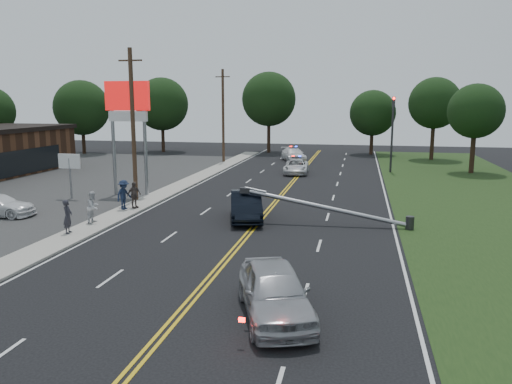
% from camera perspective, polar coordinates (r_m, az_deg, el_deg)
% --- Properties ---
extents(ground, '(120.00, 120.00, 0.00)m').
position_cam_1_polar(ground, '(20.38, -4.26, -8.67)').
color(ground, black).
rests_on(ground, ground).
extents(sidewalk, '(1.80, 70.00, 0.12)m').
position_cam_1_polar(sidewalk, '(32.34, -13.74, -1.69)').
color(sidewalk, '#A29D92').
rests_on(sidewalk, ground).
extents(grass_verge, '(12.00, 80.00, 0.01)m').
position_cam_1_polar(grass_verge, '(30.36, 27.00, -3.41)').
color(grass_verge, '#1D3314').
rests_on(grass_verge, ground).
extents(centerline_yellow, '(0.36, 80.00, 0.00)m').
position_cam_1_polar(centerline_yellow, '(29.75, 1.05, -2.52)').
color(centerline_yellow, gold).
rests_on(centerline_yellow, ground).
extents(pylon_sign, '(3.20, 0.35, 8.00)m').
position_cam_1_polar(pylon_sign, '(36.19, -14.44, 9.01)').
color(pylon_sign, gray).
rests_on(pylon_sign, ground).
extents(small_sign, '(1.60, 0.14, 3.10)m').
position_cam_1_polar(small_sign, '(36.40, -20.53, 2.90)').
color(small_sign, gray).
rests_on(small_sign, ground).
extents(traffic_signal, '(0.28, 0.41, 7.05)m').
position_cam_1_polar(traffic_signal, '(48.65, 15.32, 7.11)').
color(traffic_signal, '#2D2D30').
rests_on(traffic_signal, ground).
extents(fallen_streetlight, '(9.36, 0.44, 1.91)m').
position_cam_1_polar(fallen_streetlight, '(27.14, 8.99, -1.94)').
color(fallen_streetlight, '#2D2D30').
rests_on(fallen_streetlight, ground).
extents(utility_pole_mid, '(1.60, 0.28, 10.00)m').
position_cam_1_polar(utility_pole_mid, '(33.85, -13.88, 7.42)').
color(utility_pole_mid, '#382619').
rests_on(utility_pole_mid, ground).
extents(utility_pole_far, '(1.60, 0.28, 10.00)m').
position_cam_1_polar(utility_pole_far, '(54.52, -3.78, 8.68)').
color(utility_pole_far, '#382619').
rests_on(utility_pole_far, ground).
extents(tree_4, '(6.90, 6.90, 9.27)m').
position_cam_1_polar(tree_4, '(67.62, -19.31, 9.07)').
color(tree_4, black).
rests_on(tree_4, ground).
extents(tree_5, '(6.90, 6.90, 9.72)m').
position_cam_1_polar(tree_5, '(67.58, -10.71, 9.84)').
color(tree_5, black).
rests_on(tree_5, ground).
extents(tree_6, '(6.97, 6.97, 10.39)m').
position_cam_1_polar(tree_6, '(65.53, 1.49, 10.56)').
color(tree_6, black).
rests_on(tree_6, ground).
extents(tree_7, '(5.69, 5.69, 8.04)m').
position_cam_1_polar(tree_7, '(64.72, 13.19, 8.78)').
color(tree_7, black).
rests_on(tree_7, ground).
extents(tree_8, '(5.80, 5.80, 9.33)m').
position_cam_1_polar(tree_8, '(60.69, 19.74, 9.53)').
color(tree_8, black).
rests_on(tree_8, ground).
extents(tree_9, '(5.01, 5.01, 8.25)m').
position_cam_1_polar(tree_9, '(50.57, 23.81, 8.44)').
color(tree_9, black).
rests_on(tree_9, ground).
extents(crashed_sedan, '(2.89, 5.13, 1.60)m').
position_cam_1_polar(crashed_sedan, '(28.19, -1.15, -1.60)').
color(crashed_sedan, black).
rests_on(crashed_sedan, ground).
extents(waiting_sedan, '(3.48, 5.26, 1.66)m').
position_cam_1_polar(waiting_sedan, '(15.74, 2.15, -11.26)').
color(waiting_sedan, '#A6A7AE').
rests_on(waiting_sedan, ground).
extents(emergency_a, '(2.45, 4.79, 1.30)m').
position_cam_1_polar(emergency_a, '(46.45, 4.62, 2.90)').
color(emergency_a, silver).
rests_on(emergency_a, ground).
extents(emergency_b, '(3.77, 5.44, 1.46)m').
position_cam_1_polar(emergency_b, '(56.34, 4.29, 4.29)').
color(emergency_b, silver).
rests_on(emergency_b, ground).
extents(bystander_a, '(0.53, 0.69, 1.71)m').
position_cam_1_polar(bystander_a, '(26.57, -20.72, -2.63)').
color(bystander_a, '#28272F').
rests_on(bystander_a, sidewalk).
extents(bystander_b, '(0.68, 0.86, 1.72)m').
position_cam_1_polar(bystander_b, '(28.43, -18.10, -1.64)').
color(bystander_b, silver).
rests_on(bystander_b, sidewalk).
extents(bystander_c, '(0.96, 1.30, 1.81)m').
position_cam_1_polar(bystander_c, '(31.41, -14.86, -0.30)').
color(bystander_c, '#18233D').
rests_on(bystander_c, sidewalk).
extents(bystander_d, '(0.82, 1.04, 1.65)m').
position_cam_1_polar(bystander_d, '(31.61, -13.77, -0.32)').
color(bystander_d, '#544843').
rests_on(bystander_d, sidewalk).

